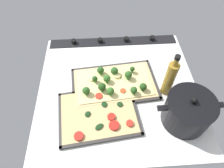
% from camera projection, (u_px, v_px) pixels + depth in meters
% --- Properties ---
extents(ground_plane, '(0.75, 0.73, 0.03)m').
position_uv_depth(ground_plane, '(118.00, 90.00, 0.94)').
color(ground_plane, silver).
extents(stove_control_panel, '(0.72, 0.07, 0.03)m').
position_uv_depth(stove_control_panel, '(113.00, 41.00, 1.13)').
color(stove_control_panel, black).
rests_on(stove_control_panel, ground_plane).
extents(baking_tray_front, '(0.42, 0.28, 0.01)m').
position_uv_depth(baking_tray_front, '(114.00, 84.00, 0.94)').
color(baking_tray_front, '#33302D').
rests_on(baking_tray_front, ground_plane).
extents(broccoli_pizza, '(0.40, 0.25, 0.06)m').
position_uv_depth(broccoli_pizza, '(114.00, 82.00, 0.93)').
color(broccoli_pizza, '#D3B77F').
rests_on(broccoli_pizza, baking_tray_front).
extents(baking_tray_back, '(0.36, 0.30, 0.01)m').
position_uv_depth(baking_tray_back, '(98.00, 114.00, 0.84)').
color(baking_tray_back, '#33302D').
rests_on(baking_tray_back, ground_plane).
extents(veggie_pizza_back, '(0.34, 0.27, 0.02)m').
position_uv_depth(veggie_pizza_back, '(99.00, 113.00, 0.84)').
color(veggie_pizza_back, tan).
rests_on(veggie_pizza_back, baking_tray_back).
extents(cooking_pot, '(0.26, 0.19, 0.16)m').
position_uv_depth(cooking_pot, '(188.00, 111.00, 0.78)').
color(cooking_pot, black).
rests_on(cooking_pot, ground_plane).
extents(oil_bottle, '(0.05, 0.05, 0.23)m').
position_uv_depth(oil_bottle, '(170.00, 78.00, 0.84)').
color(oil_bottle, olive).
rests_on(oil_bottle, ground_plane).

